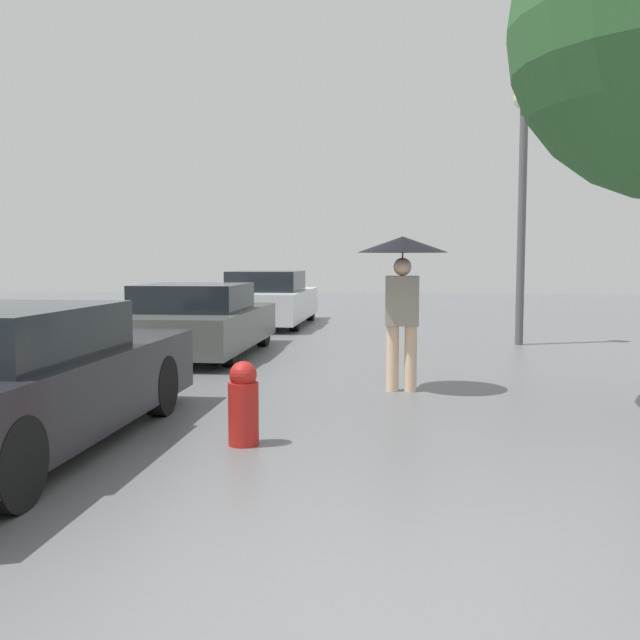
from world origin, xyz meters
TOP-DOWN VIEW (x-y plane):
  - ground_plane at (0.00, 0.00)m, footprint 60.00×60.00m
  - pedestrian at (-0.14, 5.38)m, footprint 1.05×1.05m
  - parked_car_nearest at (-3.26, 2.42)m, footprint 1.68×4.39m
  - parked_car_middle at (-3.41, 8.25)m, footprint 1.85×4.01m
  - parked_car_farthest at (-3.22, 13.56)m, footprint 1.82×4.44m
  - street_lamp at (2.00, 10.22)m, footprint 0.39×0.39m
  - fire_hydrant at (-1.45, 2.80)m, footprint 0.25×0.25m

SIDE VIEW (x-z plane):
  - ground_plane at x=0.00m, z-range 0.00..0.00m
  - fire_hydrant at x=-1.45m, z-range 0.00..0.70m
  - parked_car_middle at x=-3.41m, z-range -0.03..1.12m
  - parked_car_nearest at x=-3.26m, z-range -0.03..1.14m
  - parked_car_farthest at x=-3.22m, z-range -0.04..1.23m
  - pedestrian at x=-0.14m, z-range 0.55..2.35m
  - street_lamp at x=2.00m, z-range 0.74..5.30m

